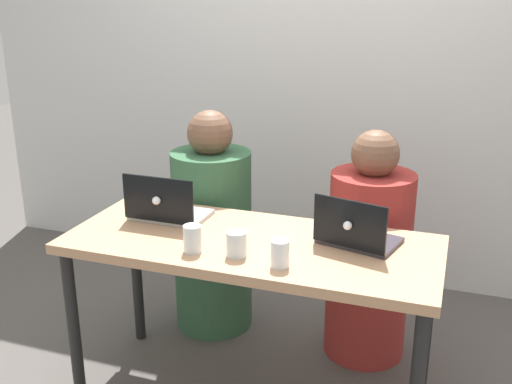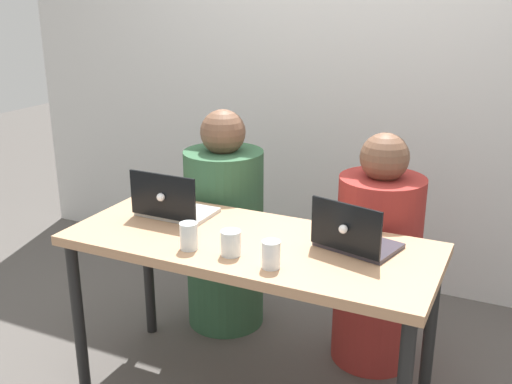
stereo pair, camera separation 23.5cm
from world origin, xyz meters
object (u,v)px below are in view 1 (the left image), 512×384
(laptop_back_right, at_px, (356,235))
(water_glass_left, at_px, (193,240))
(laptop_back_left, at_px, (167,209))
(water_glass_right, at_px, (280,255))
(water_glass_center, at_px, (236,245))
(person_on_left, at_px, (213,234))
(person_on_right, at_px, (368,258))

(laptop_back_right, relative_size, water_glass_left, 3.19)
(laptop_back_left, relative_size, water_glass_right, 3.21)
(water_glass_center, bearing_deg, water_glass_left, -173.36)
(laptop_back_right, bearing_deg, person_on_left, -14.92)
(laptop_back_right, height_order, water_glass_right, laptop_back_right)
(laptop_back_left, xyz_separation_m, water_glass_center, (0.41, -0.25, -0.01))
(laptop_back_left, height_order, laptop_back_right, laptop_back_left)
(person_on_right, height_order, laptop_back_right, person_on_right)
(laptop_back_left, distance_m, laptop_back_right, 0.81)
(water_glass_right, bearing_deg, person_on_right, 73.19)
(person_on_left, distance_m, water_glass_center, 0.83)
(water_glass_left, distance_m, water_glass_center, 0.17)
(person_on_left, xyz_separation_m, laptop_back_left, (-0.02, -0.43, 0.28))
(laptop_back_right, xyz_separation_m, water_glass_left, (-0.57, -0.26, 0.00))
(laptop_back_left, distance_m, water_glass_left, 0.36)
(water_glass_center, bearing_deg, laptop_back_left, 149.08)
(person_on_left, relative_size, person_on_right, 1.03)
(water_glass_right, xyz_separation_m, water_glass_left, (-0.35, 0.02, 0.00))
(laptop_back_left, relative_size, laptop_back_right, 0.96)
(laptop_back_right, distance_m, water_glass_left, 0.62)
(water_glass_left, height_order, water_glass_center, water_glass_left)
(person_on_left, distance_m, laptop_back_left, 0.51)
(person_on_left, distance_m, water_glass_right, 0.95)
(laptop_back_right, distance_m, water_glass_right, 0.35)
(person_on_right, xyz_separation_m, laptop_back_left, (-0.81, -0.43, 0.29))
(person_on_left, height_order, water_glass_left, person_on_left)
(water_glass_left, bearing_deg, laptop_back_right, 24.60)
(laptop_back_left, height_order, water_glass_right, laptop_back_left)
(person_on_left, height_order, water_glass_right, person_on_left)
(water_glass_left, bearing_deg, water_glass_right, -2.56)
(water_glass_right, bearing_deg, water_glass_left, 177.44)
(laptop_back_left, bearing_deg, person_on_right, -151.36)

